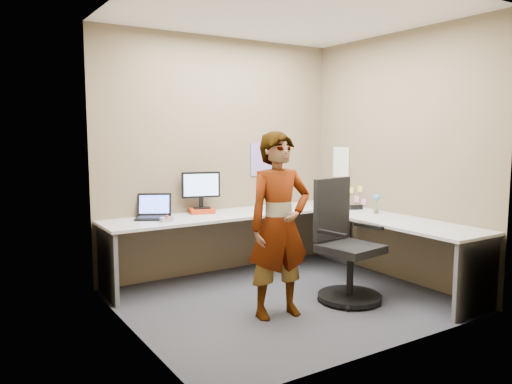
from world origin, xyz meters
TOP-DOWN VIEW (x-y plane):
  - ground at (0.00, 0.00)m, footprint 3.00×3.00m
  - wall_back at (0.00, 1.30)m, footprint 3.00×0.00m
  - wall_right at (1.50, 0.00)m, footprint 0.00×2.70m
  - wall_left at (-1.50, 0.00)m, footprint 0.00×2.70m
  - ceiling at (0.00, 0.00)m, footprint 3.00×3.00m
  - desk at (0.44, 0.39)m, footprint 2.98×2.58m
  - paper_ream at (-0.33, 1.14)m, footprint 0.31×0.26m
  - monitor at (-0.33, 1.16)m, footprint 0.42×0.17m
  - laptop at (-0.90, 1.13)m, footprint 0.45×0.42m
  - trackball_mouse at (-0.87, 0.85)m, footprint 0.12×0.08m
  - origami at (0.17, 0.80)m, footprint 0.10×0.10m
  - stapler at (1.31, 0.42)m, footprint 0.15×0.09m
  - flower at (1.29, 0.09)m, footprint 0.07×0.07m
  - calendar_purple at (0.55, 1.29)m, footprint 0.30×0.01m
  - calendar_white at (1.49, 0.90)m, footprint 0.01×0.28m
  - sticky_note_a at (1.49, 0.55)m, footprint 0.01×0.07m
  - sticky_note_b at (1.49, 0.60)m, footprint 0.01×0.07m
  - sticky_note_c at (1.49, 0.48)m, footprint 0.01×0.07m
  - sticky_note_d at (1.49, 0.70)m, footprint 0.01×0.07m
  - office_chair at (0.51, -0.27)m, footprint 0.64×0.62m
  - person at (-0.28, -0.28)m, footprint 0.63×0.45m

SIDE VIEW (x-z plane):
  - ground at x=0.00m, z-range 0.00..0.00m
  - office_chair at x=0.51m, z-range -0.10..1.05m
  - desk at x=0.44m, z-range 0.22..0.95m
  - trackball_mouse at x=-0.87m, z-range 0.72..0.79m
  - paper_ream at x=-0.33m, z-range 0.73..0.78m
  - stapler at x=1.31m, z-range 0.73..0.78m
  - origami at x=0.17m, z-range 0.73..0.79m
  - laptop at x=-0.90m, z-range 0.67..0.92m
  - sticky_note_c at x=1.49m, z-range 0.76..0.84m
  - person at x=-0.28m, z-range 0.00..1.63m
  - sticky_note_b at x=1.49m, z-range 0.78..0.86m
  - flower at x=1.29m, z-range 0.77..0.98m
  - sticky_note_d at x=1.49m, z-range 0.88..0.96m
  - sticky_note_a at x=1.49m, z-range 0.91..0.99m
  - monitor at x=-0.33m, z-range 0.82..1.23m
  - calendar_white at x=1.49m, z-range 1.06..1.44m
  - calendar_purple at x=0.55m, z-range 1.10..1.50m
  - wall_back at x=0.00m, z-range -0.15..2.85m
  - wall_right at x=1.50m, z-range 0.00..2.70m
  - wall_left at x=-1.50m, z-range 0.00..2.70m
  - ceiling at x=0.00m, z-range 2.70..2.70m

